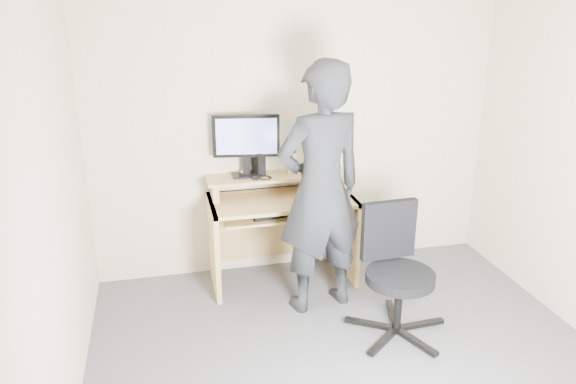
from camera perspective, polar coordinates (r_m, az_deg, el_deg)
name	(u,v)px	position (r m, az deg, el deg)	size (l,w,h in m)	color
ground	(362,382)	(3.84, 7.52, -18.55)	(3.50, 3.50, 0.00)	#57575C
back_wall	(297,130)	(4.82, 0.91, 6.33)	(3.50, 0.02, 2.50)	beige
desk	(280,218)	(4.78, -0.82, -2.61)	(1.20, 0.60, 0.91)	tan
monitor	(246,140)	(4.61, -4.27, 5.30)	(0.55, 0.15, 0.52)	black
external_drive	(259,163)	(4.70, -3.01, 2.94)	(0.07, 0.13, 0.20)	black
travel_mug	(291,163)	(4.71, 0.30, 2.94)	(0.09, 0.09, 0.19)	silver
smartphone	(305,173)	(4.74, 1.76, 1.90)	(0.07, 0.13, 0.01)	black
charger	(255,177)	(4.60, -3.33, 1.48)	(0.04, 0.04, 0.04)	black
headphones	(250,172)	(4.77, -3.88, 1.99)	(0.16, 0.16, 0.02)	silver
keyboard	(278,212)	(4.58, -1.03, -2.08)	(0.46, 0.18, 0.03)	black
mouse	(315,198)	(4.60, 2.77, -0.60)	(0.10, 0.06, 0.04)	black
office_chair	(396,266)	(4.12, 10.89, -7.44)	(0.72, 0.74, 0.93)	black
person	(320,190)	(4.19, 3.32, 0.21)	(0.71, 0.46, 1.94)	black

